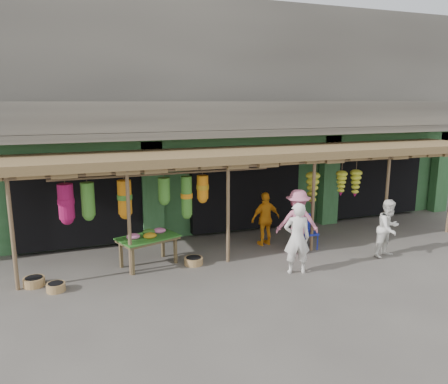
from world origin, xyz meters
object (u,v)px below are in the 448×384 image
object	(u,v)px
flower_table	(148,238)
blue_chair	(307,229)
person_front	(297,238)
person_vendor	(266,219)
person_right	(389,228)
person_shopper	(297,222)

from	to	relation	value
flower_table	blue_chair	distance (m)	4.49
person_front	person_vendor	size ratio (longest dim) A/B	1.12
person_vendor	person_right	bearing A→B (deg)	136.31
person_front	person_right	bearing A→B (deg)	-160.91
flower_table	person_right	size ratio (longest dim) A/B	1.07
flower_table	blue_chair	xyz separation A→B (m)	(4.48, -0.22, -0.18)
person_vendor	person_shopper	xyz separation A→B (m)	(0.50, -0.95, 0.11)
flower_table	person_front	xyz separation A→B (m)	(3.27, -1.77, 0.17)
blue_chair	person_shopper	distance (m)	0.70
flower_table	person_vendor	xyz separation A→B (m)	(3.48, 0.40, 0.07)
flower_table	blue_chair	bearing A→B (deg)	-21.94
blue_chair	person_shopper	bearing A→B (deg)	-142.84
blue_chair	person_shopper	size ratio (longest dim) A/B	0.54
blue_chair	person_front	distance (m)	2.00
flower_table	person_right	world-z (taller)	person_right
blue_chair	person_right	xyz separation A→B (m)	(1.66, -1.39, 0.25)
blue_chair	person_front	xyz separation A→B (m)	(-1.22, -1.55, 0.34)
person_vendor	person_front	bearing A→B (deg)	77.80
person_front	person_right	distance (m)	2.88
blue_chair	person_vendor	xyz separation A→B (m)	(-1.01, 0.62, 0.25)
flower_table	blue_chair	size ratio (longest dim) A/B	1.75
person_right	blue_chair	bearing A→B (deg)	125.35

